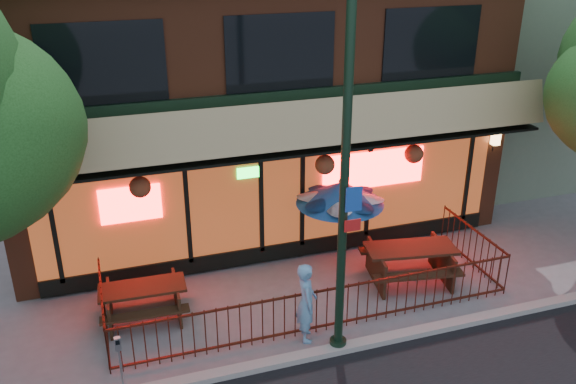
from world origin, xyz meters
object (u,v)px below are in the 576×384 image
Objects in this scene: patio_umbrella at (340,193)px; picnic_table_left at (143,297)px; parking_meter_near at (119,356)px; street_light at (344,199)px; pedestrian at (306,302)px; picnic_table_right at (410,258)px.

picnic_table_left is at bearing -172.59° from patio_umbrella.
patio_umbrella is 5.95m from parking_meter_near.
parking_meter_near is (-5.14, -2.77, -1.14)m from patio_umbrella.
street_light reaches higher than pedestrian.
street_light reaches higher than picnic_table_right.
pedestrian is at bearing -125.30° from patio_umbrella.
picnic_table_left is 0.79× the size of patio_umbrella.
pedestrian is at bearing -29.78° from picnic_table_left.
patio_umbrella is at bearing -24.31° from pedestrian.
street_light is at bearing -144.25° from picnic_table_right.
pedestrian is (-1.61, -2.27, -1.11)m from patio_umbrella.
street_light is 3.99m from picnic_table_right.
street_light is at bearing -112.22° from patio_umbrella.
parking_meter_near is at bearing -164.67° from picnic_table_right.
patio_umbrella is at bearing 7.41° from picnic_table_left.
patio_umbrella is (-1.33, 1.00, 1.38)m from picnic_table_right.
picnic_table_left is at bearing 74.94° from parking_meter_near.
pedestrian reaches higher than parking_meter_near.
patio_umbrella is 1.91× the size of parking_meter_near.
picnic_table_right is (5.88, -0.41, 0.07)m from picnic_table_left.
pedestrian is (2.94, -1.68, 0.34)m from picnic_table_left.
street_light is 2.42m from pedestrian.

